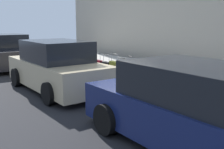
# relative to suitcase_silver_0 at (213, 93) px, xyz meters

# --- Properties ---
(ground_plane) EXTENTS (40.00, 40.00, 0.00)m
(ground_plane) POSITION_rel_suitcase_silver_0_xyz_m (3.75, 0.58, -0.44)
(ground_plane) COLOR black
(sidewalk_curb) EXTENTS (18.00, 5.00, 0.14)m
(sidewalk_curb) POSITION_rel_suitcase_silver_0_xyz_m (3.75, -1.92, -0.37)
(sidewalk_curb) COLOR #ADA89E
(sidewalk_curb) RESTS_ON ground_plane
(suitcase_silver_0) EXTENTS (0.35, 0.26, 0.88)m
(suitcase_silver_0) POSITION_rel_suitcase_silver_0_xyz_m (0.00, 0.00, 0.00)
(suitcase_silver_0) COLOR #9EA0A8
(suitcase_silver_0) RESTS_ON sidewalk_curb
(suitcase_olive_1) EXTENTS (0.49, 0.25, 1.00)m
(suitcase_olive_1) POSITION_rel_suitcase_silver_0_xyz_m (0.51, 0.06, 0.04)
(suitcase_olive_1) COLOR #59601E
(suitcase_olive_1) RESTS_ON sidewalk_curb
(suitcase_black_2) EXTENTS (0.47, 0.27, 0.91)m
(suitcase_black_2) POSITION_rel_suitcase_silver_0_xyz_m (1.08, -0.04, 0.04)
(suitcase_black_2) COLOR black
(suitcase_black_2) RESTS_ON sidewalk_curb
(suitcase_maroon_3) EXTENTS (0.45, 0.23, 1.01)m
(suitcase_maroon_3) POSITION_rel_suitcase_silver_0_xyz_m (1.63, -0.04, 0.07)
(suitcase_maroon_3) COLOR maroon
(suitcase_maroon_3) RESTS_ON sidewalk_curb
(suitcase_navy_4) EXTENTS (0.46, 0.26, 0.85)m
(suitcase_navy_4) POSITION_rel_suitcase_silver_0_xyz_m (2.18, -0.02, -0.02)
(suitcase_navy_4) COLOR navy
(suitcase_navy_4) RESTS_ON sidewalk_curb
(suitcase_red_5) EXTENTS (0.43, 0.25, 0.92)m
(suitcase_red_5) POSITION_rel_suitcase_silver_0_xyz_m (2.72, -0.03, -0.00)
(suitcase_red_5) COLOR red
(suitcase_red_5) RESTS_ON sidewalk_curb
(suitcase_teal_6) EXTENTS (0.35, 0.23, 0.96)m
(suitcase_teal_6) POSITION_rel_suitcase_silver_0_xyz_m (3.20, 0.05, 0.03)
(suitcase_teal_6) COLOR #0F606B
(suitcase_teal_6) RESTS_ON sidewalk_curb
(suitcase_silver_7) EXTENTS (0.43, 0.26, 0.85)m
(suitcase_silver_7) POSITION_rel_suitcase_silver_0_xyz_m (3.68, 0.04, -0.02)
(suitcase_silver_7) COLOR #9EA0A8
(suitcase_silver_7) RESTS_ON sidewalk_curb
(suitcase_olive_8) EXTENTS (0.47, 0.22, 0.95)m
(suitcase_olive_8) POSITION_rel_suitcase_silver_0_xyz_m (4.22, -0.04, 0.02)
(suitcase_olive_8) COLOR #59601E
(suitcase_olive_8) RESTS_ON sidewalk_curb
(suitcase_black_9) EXTENTS (0.43, 0.20, 0.86)m
(suitcase_black_9) POSITION_rel_suitcase_silver_0_xyz_m (4.76, -0.07, -0.02)
(suitcase_black_9) COLOR black
(suitcase_black_9) RESTS_ON sidewalk_curb
(suitcase_maroon_10) EXTENTS (0.38, 0.20, 0.89)m
(suitcase_maroon_10) POSITION_rel_suitcase_silver_0_xyz_m (5.26, -0.01, -0.01)
(suitcase_maroon_10) COLOR maroon
(suitcase_maroon_10) RESTS_ON sidewalk_curb
(suitcase_navy_11) EXTENTS (0.48, 0.29, 0.81)m
(suitcase_navy_11) POSITION_rel_suitcase_silver_0_xyz_m (5.77, -0.01, 0.07)
(suitcase_navy_11) COLOR navy
(suitcase_navy_11) RESTS_ON sidewalk_curb
(fire_hydrant) EXTENTS (0.39, 0.21, 0.72)m
(fire_hydrant) POSITION_rel_suitcase_silver_0_xyz_m (6.54, -0.00, 0.07)
(fire_hydrant) COLOR #D89E0C
(fire_hydrant) RESTS_ON sidewalk_curb
(bollard_post) EXTENTS (0.13, 0.13, 0.82)m
(bollard_post) POSITION_rel_suitcase_silver_0_xyz_m (7.14, 0.15, 0.10)
(bollard_post) COLOR #333338
(bollard_post) RESTS_ON sidewalk_curb
(parked_car_navy_0) EXTENTS (4.45, 2.23, 1.54)m
(parked_car_navy_0) POSITION_rel_suitcase_silver_0_xyz_m (-1.01, 2.30, 0.28)
(parked_car_navy_0) COLOR #141E4C
(parked_car_navy_0) RESTS_ON ground_plane
(parked_car_beige_1) EXTENTS (4.55, 2.12, 1.66)m
(parked_car_beige_1) POSITION_rel_suitcase_silver_0_xyz_m (4.34, 2.30, 0.33)
(parked_car_beige_1) COLOR tan
(parked_car_beige_1) RESTS_ON ground_plane
(parked_car_charcoal_2) EXTENTS (4.32, 2.29, 1.68)m
(parked_car_charcoal_2) POSITION_rel_suitcase_silver_0_xyz_m (9.96, 2.30, 0.34)
(parked_car_charcoal_2) COLOR black
(parked_car_charcoal_2) RESTS_ON ground_plane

